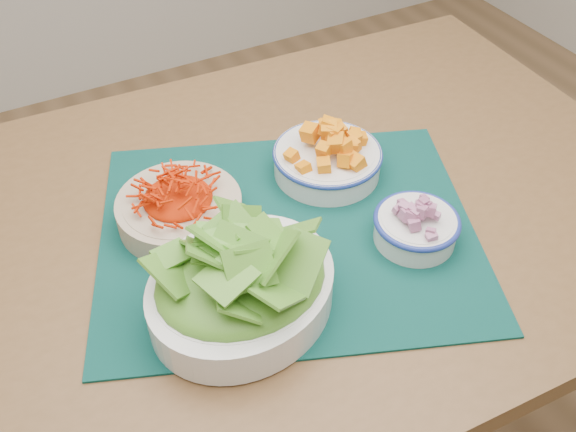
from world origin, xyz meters
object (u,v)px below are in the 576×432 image
Objects in this scene: lettuce_bowl at (241,279)px; onion_bowl at (417,223)px; placemat at (288,232)px; carrot_bowl at (179,205)px; table at (277,252)px; squash_bowl at (328,153)px.

lettuce_bowl is 2.15× the size of onion_bowl.
lettuce_bowl is (-0.12, -0.10, 0.06)m from placemat.
lettuce_bowl is (0.01, -0.19, 0.02)m from carrot_bowl.
squash_bowl reaches higher than table.
lettuce_bowl is at bearing -127.93° from table.
table is 0.25m from onion_bowl.
placemat is at bearing 20.63° from lettuce_bowl.
table is 4.18× the size of lettuce_bowl.
lettuce_bowl is at bearing -141.88° from squash_bowl.
squash_bowl is at bearing 19.60° from lettuce_bowl.
placemat is at bearing -95.30° from table.
squash_bowl is (0.11, 0.04, 0.14)m from table.
lettuce_bowl is (-0.24, -0.19, 0.02)m from squash_bowl.
lettuce_bowl reaches higher than carrot_bowl.
carrot_bowl is (-0.14, 0.04, 0.13)m from table.
carrot_bowl is 1.16× the size of squash_bowl.
table is at bearing 103.36° from placemat.
placemat is 0.16m from lettuce_bowl.
squash_bowl is 0.66× the size of lettuce_bowl.
squash_bowl reaches higher than carrot_bowl.
squash_bowl is at bearing 100.27° from onion_bowl.
table is 0.25m from lettuce_bowl.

